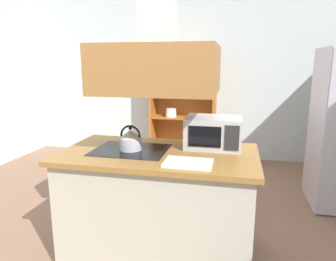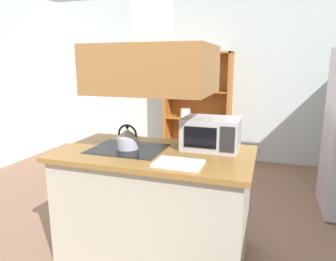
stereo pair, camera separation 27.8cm
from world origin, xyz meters
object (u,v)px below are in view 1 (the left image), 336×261
Objects in this scene: dish_cabinet at (183,113)px; microwave at (213,132)px; cutting_board at (188,163)px; kettle at (130,140)px.

microwave is (0.69, -2.50, 0.25)m from dish_cabinet.
cutting_board is at bearing -105.80° from microwave.
cutting_board is at bearing -26.25° from kettle.
kettle is 0.45× the size of microwave.
kettle is 0.60× the size of cutting_board.
microwave reaches higher than cutting_board.
kettle is 0.58m from cutting_board.
dish_cabinet is 2.60m from microwave.
microwave is (0.14, 0.48, 0.12)m from cutting_board.
microwave is at bearing 19.38° from kettle.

